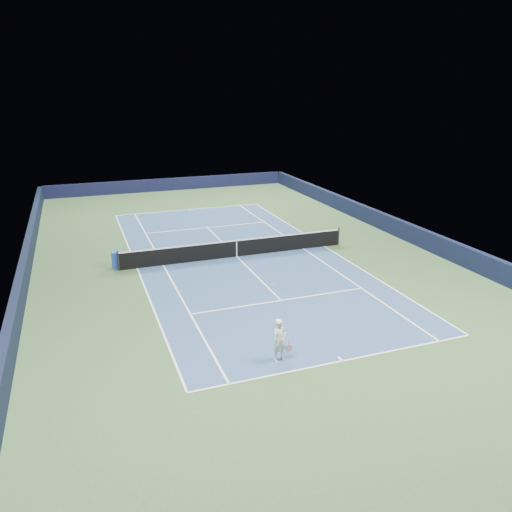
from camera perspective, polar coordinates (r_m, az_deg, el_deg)
name	(u,v)px	position (r m, az deg, el deg)	size (l,w,h in m)	color
ground	(237,257)	(27.89, -2.22, -0.08)	(40.00, 40.00, 0.00)	#2F4D2A
wall_far	(169,184)	(46.44, -9.89, 8.07)	(22.00, 0.35, 1.10)	black
wall_right	(401,229)	(32.55, 16.23, 2.97)	(0.35, 40.00, 1.10)	#111733
wall_left	(24,271)	(26.67, -24.95, -1.56)	(0.35, 40.00, 1.10)	black
court_surface	(237,257)	(27.89, -2.22, -0.07)	(10.97, 23.77, 0.01)	navy
baseline_far	(189,209)	(38.93, -7.66, 5.29)	(10.97, 0.08, 0.00)	white
baseline_near	(342,361)	(17.94, 9.85, -11.74)	(10.97, 0.08, 0.00)	white
sideline_doubles_right	(324,246)	(29.93, 7.82, 1.11)	(0.08, 23.77, 0.00)	white
sideline_doubles_left	(137,268)	(26.82, -13.44, -1.37)	(0.08, 23.77, 0.00)	white
sideline_singles_right	(303,249)	(29.34, 5.45, 0.84)	(0.08, 23.77, 0.00)	white
sideline_singles_left	(163,265)	(26.99, -10.56, -1.04)	(0.08, 23.77, 0.00)	white
service_line_far	(207,228)	(33.76, -5.58, 3.26)	(8.23, 0.08, 0.00)	white
service_line_near	(281,300)	(22.29, 2.89, -5.09)	(8.23, 0.08, 0.00)	white
center_service_line	(237,257)	(27.88, -2.22, -0.06)	(0.08, 12.80, 0.00)	white
center_mark_far	(190,210)	(38.79, -7.61, 5.24)	(0.08, 0.30, 0.00)	white
center_mark_near	(340,359)	(18.05, 9.61, -11.52)	(0.08, 0.30, 0.00)	white
tennis_net	(237,248)	(27.73, -2.23, 0.91)	(12.90, 0.10, 1.07)	black
sponsor_cube	(118,260)	(26.98, -15.53, -0.42)	(0.60, 0.52, 0.92)	#1C3FA9
tennis_player	(280,340)	(17.36, 2.74, -9.61)	(0.79, 1.30, 2.48)	white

